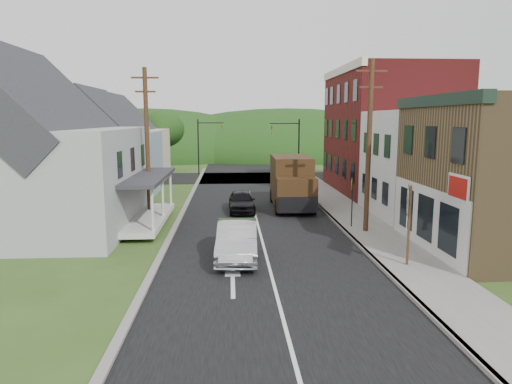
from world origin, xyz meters
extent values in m
plane|color=#2D4719|center=(0.00, 0.00, 0.00)|extent=(120.00, 120.00, 0.00)
cube|color=black|center=(0.00, 10.00, 0.00)|extent=(9.00, 90.00, 0.02)
cube|color=black|center=(0.00, 27.00, 0.00)|extent=(60.00, 9.00, 0.02)
cube|color=slate|center=(5.90, 8.00, 0.07)|extent=(2.80, 55.00, 0.15)
cube|color=slate|center=(4.55, 8.00, 0.07)|extent=(0.20, 55.00, 0.15)
cube|color=slate|center=(-4.65, 8.00, 0.06)|extent=(0.30, 55.00, 0.12)
cube|color=silver|center=(11.30, 7.50, 3.25)|extent=(8.00, 7.00, 6.50)
cube|color=maroon|center=(11.30, 17.00, 5.00)|extent=(8.00, 12.00, 10.00)
cube|color=#A4A7A9|center=(-12.00, 6.00, 2.75)|extent=(10.00, 12.00, 5.50)
cube|color=#8AA0BC|center=(-11.00, 17.00, 2.50)|extent=(7.00, 8.00, 5.00)
cube|color=beige|center=(-11.50, 26.00, 2.50)|extent=(7.00, 8.00, 5.00)
cylinder|color=#472D19|center=(5.60, 3.50, 4.50)|extent=(0.26, 0.26, 9.00)
cube|color=#472D19|center=(5.60, 3.50, 8.40)|extent=(1.60, 0.10, 0.10)
cube|color=#472D19|center=(5.60, 3.50, 7.60)|extent=(1.20, 0.10, 0.10)
cylinder|color=#472D19|center=(-6.50, 8.00, 4.50)|extent=(0.26, 0.26, 9.00)
cube|color=#472D19|center=(-6.50, 8.00, 8.40)|extent=(1.60, 0.10, 0.10)
cube|color=#472D19|center=(-6.50, 8.00, 7.60)|extent=(1.20, 0.10, 0.10)
cylinder|color=black|center=(5.00, 23.50, 3.00)|extent=(0.14, 0.14, 6.00)
cylinder|color=black|center=(3.60, 23.50, 5.60)|extent=(2.80, 0.10, 0.10)
imported|color=olive|center=(2.40, 23.50, 4.90)|extent=(0.16, 0.20, 1.00)
cylinder|color=black|center=(-5.00, 30.50, 3.00)|extent=(0.14, 0.14, 6.00)
cylinder|color=black|center=(-3.60, 30.50, 5.60)|extent=(2.80, 0.10, 0.10)
imported|color=olive|center=(-2.40, 30.50, 4.90)|extent=(0.16, 0.20, 1.00)
cylinder|color=#382616|center=(-17.00, 12.00, 1.96)|extent=(0.36, 0.36, 3.92)
cylinder|color=#382616|center=(-19.00, 20.00, 2.38)|extent=(0.36, 0.36, 4.76)
ellipsoid|color=#173510|center=(-19.00, 20.00, 5.95)|extent=(5.80, 5.80, 4.93)
cylinder|color=#382616|center=(-9.00, 32.00, 1.96)|extent=(0.36, 0.36, 3.92)
ellipsoid|color=#173510|center=(-9.00, 32.00, 4.90)|extent=(4.80, 4.80, 4.08)
ellipsoid|color=#173510|center=(0.00, 55.00, 0.00)|extent=(90.00, 30.00, 16.00)
imported|color=silver|center=(-1.29, -0.54, 0.80)|extent=(1.88, 4.92, 1.60)
imported|color=black|center=(-0.83, 9.55, 0.70)|extent=(1.72, 4.13, 1.40)
cube|color=#321F0E|center=(2.61, 11.21, 1.91)|extent=(2.60, 4.85, 3.17)
cube|color=#321F0E|center=(2.56, 8.37, 1.37)|extent=(2.54, 1.79, 2.08)
cube|color=black|center=(2.57, 8.59, 2.24)|extent=(2.32, 1.35, 0.05)
cube|color=black|center=(2.55, 7.44, 0.82)|extent=(2.41, 0.21, 0.98)
cylinder|color=black|center=(1.42, 8.50, 0.49)|extent=(0.32, 0.99, 0.98)
cylinder|color=black|center=(3.71, 8.46, 0.49)|extent=(0.32, 0.99, 0.98)
cylinder|color=black|center=(1.50, 12.87, 0.49)|extent=(0.32, 0.99, 0.98)
cylinder|color=black|center=(3.79, 12.83, 0.49)|extent=(0.32, 0.99, 0.98)
cube|color=#472D19|center=(5.60, -2.22, 1.78)|extent=(0.13, 0.13, 3.26)
cube|color=black|center=(5.55, -2.20, 2.80)|extent=(0.68, 1.76, 0.07)
cube|color=silver|center=(5.29, -2.80, 3.22)|extent=(0.19, 0.49, 0.20)
cube|color=silver|center=(5.29, -2.80, 2.80)|extent=(0.21, 0.53, 0.51)
cube|color=silver|center=(5.29, -2.80, 2.38)|extent=(0.19, 0.49, 0.26)
cube|color=silver|center=(5.52, -2.19, 3.22)|extent=(0.19, 0.49, 0.20)
cube|color=silver|center=(5.52, -2.19, 2.80)|extent=(0.21, 0.53, 0.51)
cube|color=silver|center=(5.52, -2.19, 2.38)|extent=(0.19, 0.49, 0.26)
cube|color=silver|center=(5.74, -1.58, 3.22)|extent=(0.19, 0.49, 0.20)
cube|color=silver|center=(5.74, -1.58, 2.80)|extent=(0.21, 0.53, 0.51)
cube|color=silver|center=(5.74, -1.58, 2.38)|extent=(0.19, 0.49, 0.26)
cube|color=silver|center=(5.52, -2.19, 1.87)|extent=(0.16, 0.40, 0.51)
cylinder|color=black|center=(5.10, 4.48, 1.44)|extent=(0.08, 0.08, 2.59)
cube|color=black|center=(5.03, 4.48, 2.52)|extent=(0.24, 0.73, 0.76)
cube|color=yellow|center=(5.04, 4.48, 2.52)|extent=(0.23, 0.66, 0.69)
camera|label=1|loc=(-1.57, -19.71, 6.01)|focal=32.00mm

